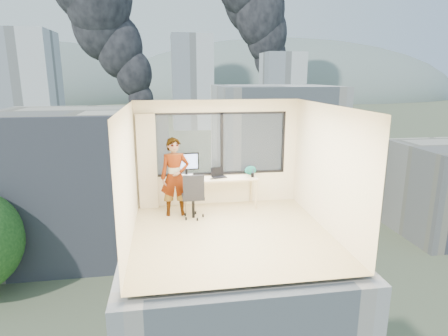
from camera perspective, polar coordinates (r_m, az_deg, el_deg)
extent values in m
cube|color=#C9B783|center=(7.83, 1.15, -9.95)|extent=(4.00, 4.00, 0.01)
cube|color=white|center=(7.18, 1.25, 9.39)|extent=(4.00, 4.00, 0.01)
cube|color=#F6DEBE|center=(5.53, 4.85, -5.84)|extent=(4.00, 0.01, 2.60)
cube|color=#F6DEBE|center=(7.33, -14.39, -1.29)|extent=(0.01, 4.00, 2.60)
cube|color=#F6DEBE|center=(7.99, 15.47, -0.12)|extent=(0.01, 4.00, 2.60)
cube|color=beige|center=(9.16, -11.56, 0.90)|extent=(0.45, 0.14, 2.30)
cube|color=#CCB989|center=(9.23, -0.64, -3.71)|extent=(1.80, 0.60, 0.75)
imported|color=#2D2D33|center=(8.65, -7.45, -1.36)|extent=(0.67, 0.45, 1.81)
cube|color=white|center=(9.25, -5.75, -1.09)|extent=(0.36, 0.32, 0.07)
cube|color=black|center=(9.00, -1.80, -1.64)|extent=(0.11, 0.07, 0.01)
cylinder|color=black|center=(9.19, 4.36, -1.06)|extent=(0.10, 0.10, 0.10)
ellipsoid|color=#0E554B|center=(9.40, 4.04, -0.34)|extent=(0.32, 0.24, 0.22)
cube|color=#515B3D|center=(128.21, -8.32, 5.99)|extent=(400.00, 400.00, 0.04)
cube|color=beige|center=(39.19, -19.99, -2.05)|extent=(16.00, 12.00, 14.00)
cube|color=white|center=(47.85, 7.35, 2.68)|extent=(14.00, 13.00, 16.00)
cube|color=silver|center=(107.53, -27.71, 10.60)|extent=(14.00, 14.00, 28.00)
cube|color=silver|center=(127.40, -4.87, 12.80)|extent=(13.00, 13.00, 30.00)
cube|color=silver|center=(154.21, 8.74, 12.12)|extent=(15.00, 15.00, 26.00)
cube|color=silver|center=(167.79, -29.90, 9.92)|extent=(16.00, 14.00, 22.00)
ellipsoid|color=slate|center=(348.36, -29.25, 9.27)|extent=(288.00, 216.00, 90.00)
ellipsoid|color=slate|center=(342.80, 8.42, 10.81)|extent=(300.00, 220.00, 96.00)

